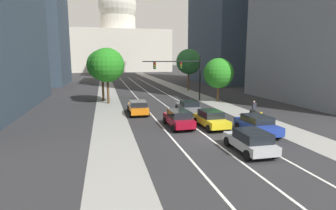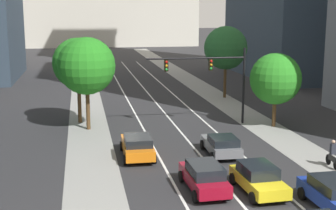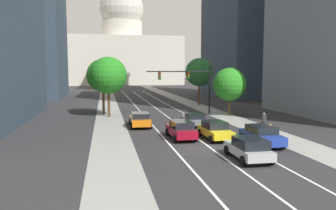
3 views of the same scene
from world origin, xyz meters
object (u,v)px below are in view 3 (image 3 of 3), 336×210
Objects in this scene: car_silver at (249,148)px; car_blue at (261,135)px; car_yellow at (215,130)px; traffic_signal_mast at (190,80)px; car_orange at (140,119)px; car_crimson at (181,129)px; cyclist at (264,122)px; street_tree_mid_left at (108,75)px; capitol_building at (122,50)px; car_gray at (194,119)px; fire_hydrant at (270,129)px; street_tree_far_right at (199,72)px; street_tree_near_right at (230,84)px; street_tree_near_left at (103,75)px.

car_blue is at bearing -35.32° from car_silver.
traffic_signal_mast is at bearing -8.58° from car_yellow.
car_orange is at bearing 35.14° from car_yellow.
traffic_signal_mast is (4.53, 14.67, 3.66)m from car_crimson.
car_yellow is 0.51× the size of traffic_signal_mast.
traffic_signal_mast is at bearing 22.25° from cyclist.
street_tree_mid_left is (-10.31, 0.17, 0.68)m from traffic_signal_mast.
street_tree_mid_left reaches higher than traffic_signal_mast.
capitol_building is 11.08× the size of car_yellow.
car_gray is at bearing -2.02° from car_yellow.
fire_hydrant is at bearing -34.90° from car_silver.
traffic_signal_mast reaches higher than car_orange.
street_tree_mid_left is (-8.55, 15.53, 4.37)m from car_yellow.
capitol_building is 110.18m from car_orange.
fire_hydrant is 0.12× the size of street_tree_far_right.
car_silver is at bearing 151.82° from cyclist.
car_orange is 9.79m from street_tree_mid_left.
street_tree_far_right reaches higher than fire_hydrant.
car_silver is at bearing -89.36° from capitol_building.
street_tree_far_right is at bearing -84.89° from capitol_building.
car_orange is 0.78× the size of street_tree_near_right.
fire_hydrant is (3.88, -14.15, -4.00)m from traffic_signal_mast.
cyclist is at bearing -28.78° from car_blue.
street_tree_far_right is (7.96, -89.04, -8.97)m from capitol_building.
capitol_building is 10.07× the size of car_orange.
car_yellow is 28.68m from street_tree_far_right.
fire_hydrant is 20.70m from street_tree_mid_left.
car_crimson reaches higher than car_orange.
street_tree_near_right is at bearing -89.96° from street_tree_far_right.
capitol_building is 27.72× the size of cyclist.
car_gray is at bearing -50.93° from street_tree_near_left.
car_gray is (1.38, -109.83, -13.70)m from capitol_building.
car_orange is 1.05× the size of car_crimson.
street_tree_far_right is at bearing 87.97° from fire_hydrant.
car_yellow is 6.73m from cyclist.
traffic_signal_mast reaches higher than car_gray.
car_orange is 11.48m from traffic_signal_mast.
street_tree_near_left reaches higher than car_yellow.
street_tree_near_right is (15.81, -4.36, -1.11)m from street_tree_near_left.
car_blue is 4.96× the size of fire_hydrant.
car_blue is at bearing -88.01° from capitol_building.
capitol_building is 116.68m from car_crimson.
capitol_building reaches higher than car_crimson.
capitol_building is 10.62× the size of car_crimson.
capitol_building is 6.09× the size of street_tree_far_right.
street_tree_near_left reaches higher than car_gray.
car_yellow is 0.55× the size of street_tree_far_right.
car_crimson is at bearing -109.20° from street_tree_far_right.
street_tree_far_right is (9.35, 26.83, 4.65)m from car_crimson.
traffic_signal_mast is at bearing 161.27° from street_tree_near_right.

